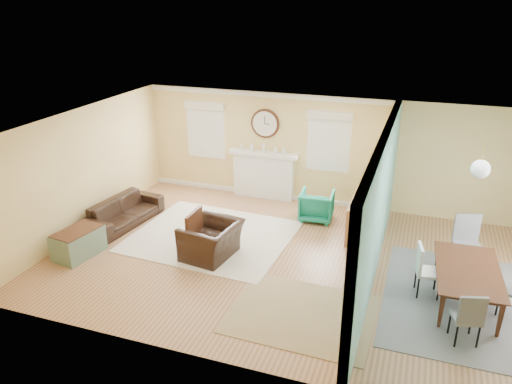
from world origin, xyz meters
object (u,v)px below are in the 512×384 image
(sofa, at_px, (124,212))
(green_chair, at_px, (317,206))
(eames_chair, at_px, (212,240))
(dining_table, at_px, (468,286))
(credenza, at_px, (363,216))

(sofa, height_order, green_chair, green_chair)
(eames_chair, distance_m, dining_table, 4.57)
(green_chair, distance_m, dining_table, 3.87)
(sofa, height_order, dining_table, dining_table)
(eames_chair, relative_size, dining_table, 0.60)
(credenza, height_order, dining_table, credenza)
(credenza, xyz_separation_m, dining_table, (1.97, -2.01, -0.09))
(sofa, relative_size, credenza, 1.28)
(sofa, distance_m, dining_table, 7.03)
(sofa, xyz_separation_m, credenza, (5.02, 1.24, 0.12))
(credenza, bearing_deg, dining_table, -45.57)
(sofa, bearing_deg, credenza, -68.94)
(credenza, bearing_deg, eames_chair, -142.94)
(green_chair, bearing_deg, sofa, 17.96)
(dining_table, bearing_deg, eames_chair, 86.93)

